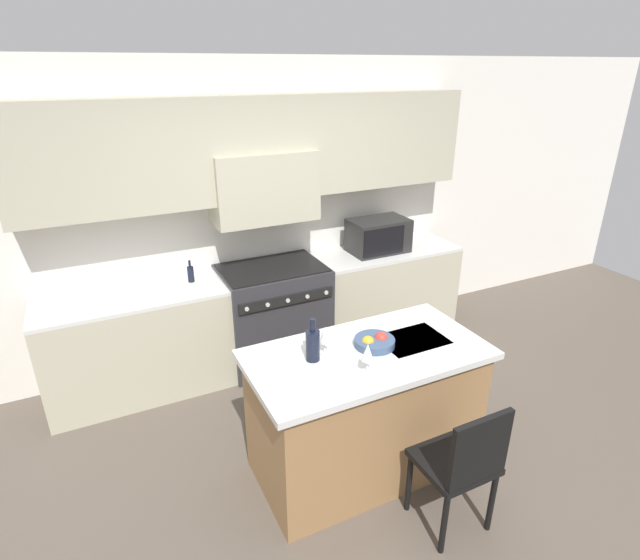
{
  "coord_description": "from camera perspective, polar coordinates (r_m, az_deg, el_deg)",
  "views": [
    {
      "loc": [
        -1.44,
        -2.13,
        2.62
      ],
      "look_at": [
        0.02,
        0.85,
        1.18
      ],
      "focal_mm": 28.0,
      "sensor_mm": 36.0,
      "label": 1
    }
  ],
  "objects": [
    {
      "name": "fruit_bowl",
      "position": [
        3.29,
        6.28,
        -7.02
      ],
      "size": [
        0.27,
        0.27,
        0.09
      ],
      "color": "#384C6B",
      "rests_on": "kitchen_island"
    },
    {
      "name": "back_cabinetry",
      "position": [
        4.55,
        -7.07,
        10.41
      ],
      "size": [
        10.0,
        0.46,
        2.7
      ],
      "color": "silver",
      "rests_on": "ground_plane"
    },
    {
      "name": "range_stove",
      "position": [
        4.7,
        -5.29,
        -3.87
      ],
      "size": [
        0.94,
        0.7,
        0.95
      ],
      "color": "#2D2D33",
      "rests_on": "ground_plane"
    },
    {
      "name": "back_counter",
      "position": [
        4.72,
        -5.37,
        -3.96
      ],
      "size": [
        3.92,
        0.62,
        0.91
      ],
      "color": "#B2AD93",
      "rests_on": "ground_plane"
    },
    {
      "name": "wine_glass_near",
      "position": [
        2.98,
        5.46,
        -8.3
      ],
      "size": [
        0.07,
        0.07,
        0.19
      ],
      "color": "white",
      "rests_on": "kitchen_island"
    },
    {
      "name": "kitchen_island",
      "position": [
        3.5,
        5.17,
        -14.59
      ],
      "size": [
        1.55,
        0.8,
        0.93
      ],
      "color": "olive",
      "rests_on": "ground_plane"
    },
    {
      "name": "microwave",
      "position": [
        4.95,
        6.68,
        5.07
      ],
      "size": [
        0.57,
        0.37,
        0.33
      ],
      "color": "black",
      "rests_on": "back_counter"
    },
    {
      "name": "wine_bottle",
      "position": [
        3.09,
        -0.84,
        -7.37
      ],
      "size": [
        0.09,
        0.09,
        0.29
      ],
      "color": "black",
      "rests_on": "kitchen_island"
    },
    {
      "name": "ground_plane",
      "position": [
        3.67,
        6.04,
        -22.28
      ],
      "size": [
        10.0,
        10.0,
        0.0
      ],
      "primitive_type": "plane",
      "color": "brown"
    },
    {
      "name": "oil_bottle_on_counter",
      "position": [
        4.38,
        -14.57,
        0.71
      ],
      "size": [
        0.05,
        0.05,
        0.19
      ],
      "color": "black",
      "rests_on": "back_counter"
    },
    {
      "name": "island_chair",
      "position": [
        3.16,
        16.02,
        -19.37
      ],
      "size": [
        0.42,
        0.4,
        0.9
      ],
      "color": "black",
      "rests_on": "ground_plane"
    },
    {
      "name": "wine_glass_far",
      "position": [
        3.14,
        0.53,
        -6.34
      ],
      "size": [
        0.07,
        0.07,
        0.19
      ],
      "color": "white",
      "rests_on": "kitchen_island"
    }
  ]
}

